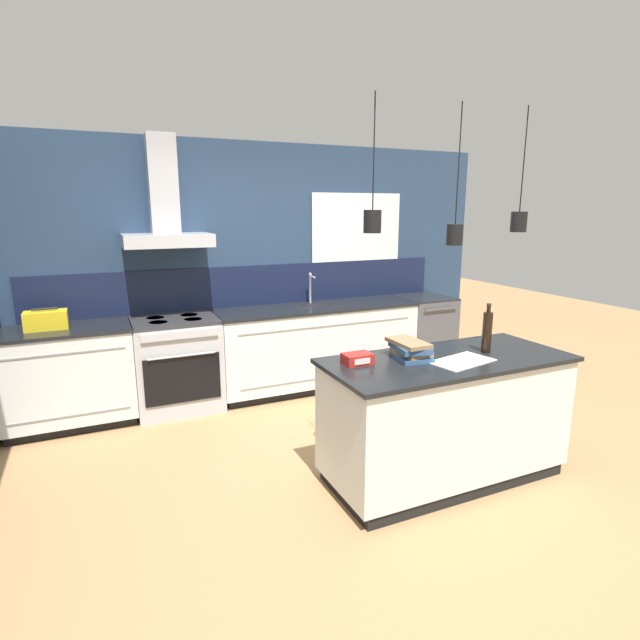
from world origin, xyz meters
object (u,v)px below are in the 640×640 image
Objects in this scene: oven_range at (177,364)px; dishwasher at (422,334)px; bottle_on_island at (487,332)px; book_stack at (410,350)px; yellow_toolbox at (46,320)px; red_supply_box at (357,359)px.

oven_range is 2.88m from dishwasher.
bottle_on_island is (1.88, -2.11, 0.61)m from oven_range.
yellow_toolbox is at bearing 139.23° from book_stack.
oven_range is 1.00× the size of dishwasher.
bottle_on_island reaches higher than red_supply_box.
dishwasher is at bearing 0.08° from oven_range.
bottle_on_island reaches higher than book_stack.
book_stack is (-0.60, 0.09, -0.09)m from bottle_on_island.
yellow_toolbox is at bearing 180.00° from dishwasher.
oven_range is 1.19m from yellow_toolbox.
oven_range is at bearing 114.49° from red_supply_box.
oven_range is at bearing 122.43° from book_stack.
red_supply_box is at bearing -45.17° from yellow_toolbox.
oven_range is 2.75× the size of book_stack.
book_stack is (-1.60, -2.03, 0.52)m from dishwasher.
red_supply_box is (-0.39, 0.05, -0.03)m from book_stack.
bottle_on_island is at bearing -8.44° from book_stack.
bottle_on_island reaches higher than yellow_toolbox.
oven_range is 2.68× the size of yellow_toolbox.
dishwasher is 2.63m from book_stack.
dishwasher is 3.99m from yellow_toolbox.
yellow_toolbox reaches higher than dishwasher.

